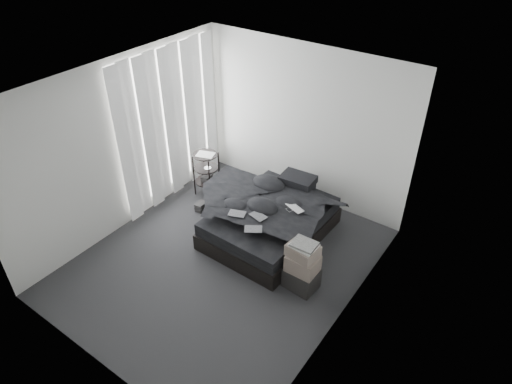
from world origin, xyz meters
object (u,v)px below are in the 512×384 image
Objects in this scene: side_stand at (207,174)px; bed at (270,228)px; laptop at (292,205)px; box_lower at (301,278)px.

bed is at bearing -12.04° from side_stand.
box_lower is at bearing -30.06° from laptop.
laptop is at bearing 7.50° from bed.
side_stand reaches higher than box_lower.
box_lower is (0.59, -0.69, -0.53)m from laptop.
box_lower is at bearing -33.43° from bed.
laptop is at bearing 130.72° from box_lower.
laptop reaches higher than box_lower.
bed is 2.51× the size of side_stand.
bed is 1.58m from side_stand.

